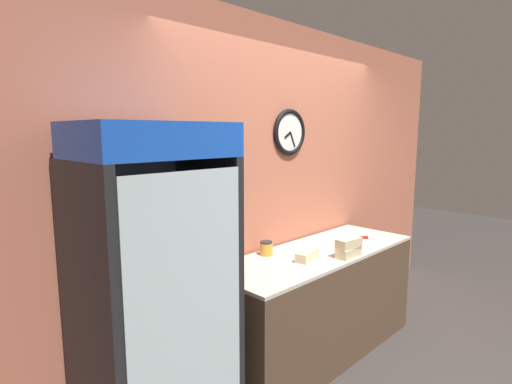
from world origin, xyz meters
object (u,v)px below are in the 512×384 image
Objects in this scene: sandwich_flat_left at (307,255)px; condiment_jar at (266,248)px; beverage_cooler at (149,278)px; sandwich_stack_bottom at (348,252)px; sandwich_stack_middle at (349,243)px; chefs_knife at (369,238)px.

sandwich_flat_left is 0.33m from condiment_jar.
sandwich_stack_bottom is at bearing -12.05° from beverage_cooler.
beverage_cooler is 1.55m from sandwich_stack_bottom.
sandwich_flat_left is 2.22× the size of condiment_jar.
sandwich_stack_bottom is 0.07m from sandwich_stack_middle.
chefs_knife is 2.54× the size of condiment_jar.
sandwich_stack_middle reaches higher than sandwich_stack_bottom.
sandwich_stack_bottom is at bearing 180.00° from sandwich_stack_middle.
sandwich_stack_bottom is at bearing -164.96° from chefs_knife.
chefs_knife is 1.05m from condiment_jar.
condiment_jar reaches higher than sandwich_stack_bottom.
sandwich_stack_middle is at bearing -32.99° from sandwich_flat_left.
sandwich_flat_left is at bearing 178.63° from chefs_knife.
beverage_cooler is 17.06× the size of condiment_jar.
sandwich_stack_middle is 0.34m from sandwich_flat_left.
chefs_knife is (2.11, -0.16, -0.14)m from beverage_cooler.
sandwich_stack_bottom is at bearing -49.87° from condiment_jar.
sandwich_stack_middle is 2.06× the size of condiment_jar.
sandwich_flat_left is (-0.28, 0.18, -0.00)m from sandwich_stack_bottom.
beverage_cooler is at bearing 167.95° from sandwich_stack_bottom.
beverage_cooler is 8.50× the size of sandwich_stack_bottom.
sandwich_stack_bottom is 0.90× the size of sandwich_flat_left.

